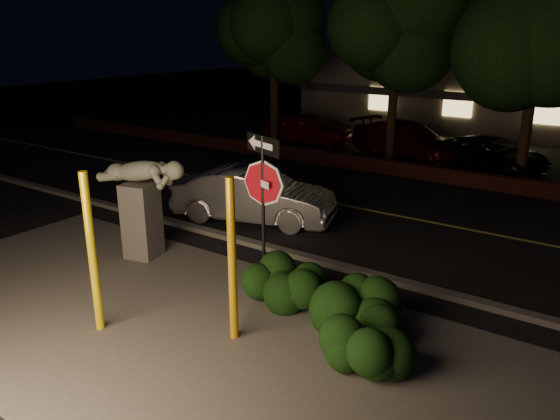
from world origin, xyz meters
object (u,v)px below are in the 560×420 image
(signpost, at_px, (263,184))
(parked_car_red, at_px, (307,128))
(parked_car_darkred, at_px, (407,140))
(yellow_pole_right, at_px, (232,261))
(parked_car_dark, at_px, (490,154))
(sculpture, at_px, (141,197))
(silver_sedan, at_px, (254,196))
(yellow_pole_left, at_px, (92,254))

(signpost, relative_size, parked_car_red, 0.76)
(parked_car_darkred, bearing_deg, yellow_pole_right, -151.21)
(parked_car_red, bearing_deg, parked_car_darkred, -102.69)
(parked_car_darkred, relative_size, parked_car_dark, 1.15)
(sculpture, bearing_deg, silver_sedan, 67.99)
(silver_sedan, bearing_deg, parked_car_darkred, -18.60)
(yellow_pole_right, distance_m, parked_car_darkred, 15.16)
(parked_car_red, distance_m, parked_car_darkred, 5.00)
(signpost, distance_m, silver_sedan, 4.57)
(yellow_pole_left, relative_size, signpost, 0.90)
(parked_car_darkred, bearing_deg, yellow_pole_left, -159.47)
(yellow_pole_right, bearing_deg, yellow_pole_left, -152.48)
(parked_car_red, height_order, parked_car_dark, parked_car_red)
(yellow_pole_right, height_order, silver_sedan, yellow_pole_right)
(parked_car_dark, bearing_deg, yellow_pole_left, -166.40)
(parked_car_red, xyz_separation_m, parked_car_dark, (8.35, -0.46, -0.10))
(yellow_pole_right, distance_m, sculpture, 4.23)
(yellow_pole_right, relative_size, parked_car_dark, 0.65)
(yellow_pole_left, relative_size, parked_car_dark, 0.65)
(silver_sedan, relative_size, parked_car_darkred, 0.87)
(parked_car_red, distance_m, parked_car_dark, 8.36)
(yellow_pole_left, distance_m, yellow_pole_right, 2.40)
(parked_car_red, relative_size, parked_car_dark, 0.95)
(yellow_pole_right, xyz_separation_m, silver_sedan, (-3.37, 5.03, -0.70))
(silver_sedan, bearing_deg, parked_car_dark, -37.52)
(sculpture, relative_size, parked_car_dark, 0.54)
(yellow_pole_left, xyz_separation_m, silver_sedan, (-1.25, 6.13, -0.70))
(yellow_pole_right, bearing_deg, sculpture, 157.93)
(yellow_pole_right, height_order, parked_car_dark, yellow_pole_right)
(signpost, xyz_separation_m, parked_car_red, (-7.30, 13.43, -1.54))
(yellow_pole_right, xyz_separation_m, signpost, (-0.62, 1.71, 0.83))
(yellow_pole_right, relative_size, parked_car_red, 0.68)
(yellow_pole_left, relative_size, yellow_pole_right, 1.01)
(parked_car_dark, bearing_deg, parked_car_darkred, 109.63)
(signpost, xyz_separation_m, silver_sedan, (-2.76, 3.32, -1.52))
(sculpture, bearing_deg, yellow_pole_right, -34.97)
(yellow_pole_right, relative_size, signpost, 0.90)
(yellow_pole_left, xyz_separation_m, yellow_pole_right, (2.13, 1.11, -0.01))
(silver_sedan, bearing_deg, yellow_pole_right, -162.15)
(sculpture, height_order, parked_car_darkred, sculpture)
(signpost, relative_size, parked_car_darkred, 0.62)
(parked_car_red, bearing_deg, yellow_pole_right, -161.94)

